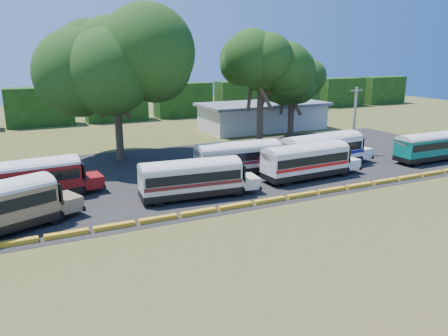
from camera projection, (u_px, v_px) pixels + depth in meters
name	position (u px, v px, depth m)	size (l,w,h in m)	color
ground	(259.00, 209.00, 32.42)	(160.00, 160.00, 0.00)	#44521B
asphalt_strip	(207.00, 170.00, 43.28)	(64.00, 24.00, 0.02)	black
curb	(253.00, 203.00, 33.25)	(53.70, 0.45, 0.30)	gold
terminal_building	(263.00, 116.00, 65.56)	(19.00, 9.00, 4.00)	beige
treeline_backdrop	(116.00, 103.00, 73.45)	(130.00, 4.00, 6.00)	#16330E
bus_red	(27.00, 178.00, 33.70)	(10.30, 3.39, 3.32)	black
bus_cream_west	(193.00, 177.00, 34.39)	(9.86, 3.23, 3.19)	black
bus_cream_east	(240.00, 156.00, 41.02)	(9.93, 2.89, 3.23)	black
bus_white_red	(307.00, 159.00, 39.69)	(10.14, 2.93, 3.30)	black
bus_white_blue	(324.00, 149.00, 43.52)	(10.89, 3.69, 3.51)	black
bus_teal	(430.00, 145.00, 46.10)	(9.46, 2.42, 3.11)	black
tree_west	(115.00, 61.00, 44.85)	(12.41, 12.41, 15.00)	#3B281D
tree_center	(261.00, 64.00, 51.97)	(8.91, 8.91, 13.26)	#3B281D
tree_east	(292.00, 84.00, 58.22)	(6.84, 6.84, 9.81)	#3B281D
utility_pole	(354.00, 120.00, 49.06)	(1.60, 0.30, 7.58)	gray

